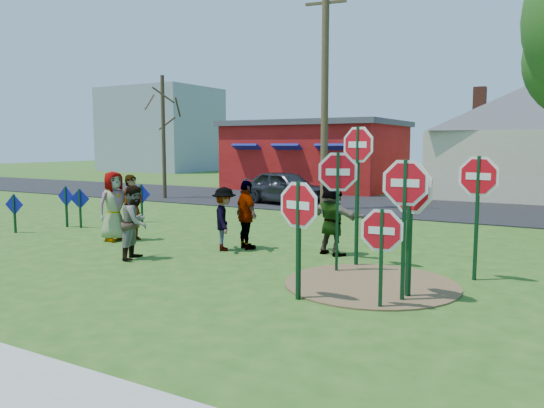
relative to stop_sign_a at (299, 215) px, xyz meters
The scene contains 26 objects.
ground 4.73m from the stop_sign_a, 146.33° to the left, with size 120.00×120.00×0.00m, color #255017.
road 14.56m from the stop_sign_a, 105.01° to the left, with size 120.00×7.50×0.04m, color black.
dirt_patch 2.19m from the stop_sign_a, 63.54° to the left, with size 3.20×3.20×0.03m, color brown.
red_building 22.49m from the stop_sign_a, 114.30° to the left, with size 9.40×7.69×3.90m.
cream_house 20.63m from the stop_sign_a, 85.13° to the left, with size 9.40×9.40×6.50m.
distant_building 45.51m from the stop_sign_a, 134.33° to the left, with size 10.00×8.00×8.00m, color #8C939E.
stop_sign_a is the anchor object (origin of this frame).
stop_sign_b 2.92m from the stop_sign_a, 90.93° to the left, with size 1.00×0.28×3.09m.
stop_sign_c 1.74m from the stop_sign_a, 26.17° to the left, with size 1.04×0.07×2.48m.
stop_sign_d 3.68m from the stop_sign_a, 50.26° to the left, with size 1.03×0.19×2.51m.
stop_sign_e 1.39m from the stop_sign_a, ahead, with size 0.93×0.10×1.71m.
stop_sign_f 1.88m from the stop_sign_a, 33.29° to the left, with size 1.09×0.49×2.45m.
stop_sign_g 2.15m from the stop_sign_a, 95.46° to the left, with size 1.01×0.42×2.57m.
blue_diamond_a 10.44m from the stop_sign_a, 169.74° to the left, with size 0.61×0.17×1.14m.
blue_diamond_b 10.41m from the stop_sign_a, 161.21° to the left, with size 0.64×0.09×1.29m.
blue_diamond_c 9.97m from the stop_sign_a, 159.73° to the left, with size 0.60×0.23×1.23m.
blue_diamond_d 10.08m from the stop_sign_a, 148.16° to the left, with size 0.67×0.13×1.27m.
person_a 7.20m from the stop_sign_a, 160.39° to the left, with size 0.91×0.59×1.87m, color #46458D.
person_b 6.94m from the stop_sign_a, 157.13° to the left, with size 0.65×0.43×1.78m, color #2B7977.
person_c 4.78m from the stop_sign_a, 167.72° to the left, with size 0.81×0.63×1.67m, color brown.
person_d 4.47m from the stop_sign_a, 141.07° to the left, with size 1.00×0.58×1.55m, color #2D2E31.
person_e 4.46m from the stop_sign_a, 133.83° to the left, with size 1.00×0.42×1.70m, color #4C2A52.
person_f 3.77m from the stop_sign_a, 104.80° to the left, with size 1.64×0.52×1.77m, color #1D4C28.
suv 13.99m from the stop_sign_a, 119.26° to the left, with size 1.69×4.20×1.43m, color #2A2A2E.
utility_pole 12.79m from the stop_sign_a, 112.36° to the left, with size 2.21×0.44×9.04m.
bare_tree_west 17.61m from the stop_sign_a, 138.42° to the left, with size 1.80×1.80×5.78m.
Camera 1 is at (7.67, -10.20, 2.58)m, focal length 35.00 mm.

